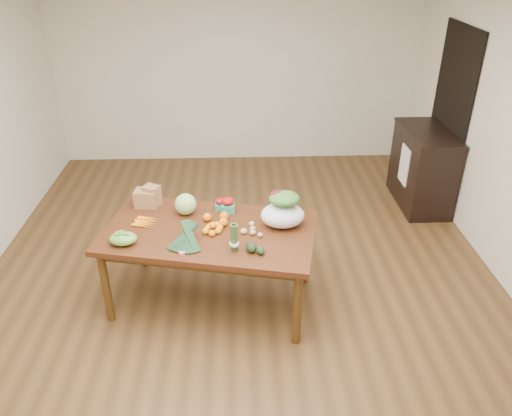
{
  "coord_description": "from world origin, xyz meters",
  "views": [
    {
      "loc": [
        -0.01,
        -3.93,
        2.96
      ],
      "look_at": [
        0.15,
        0.0,
        0.78
      ],
      "focal_mm": 35.0,
      "sensor_mm": 36.0,
      "label": 1
    }
  ],
  "objects_px": {
    "paper_bag": "(146,197)",
    "kale_bunch": "(185,239)",
    "cabinet": "(422,168)",
    "mandarin_cluster": "(213,227)",
    "dining_table": "(211,266)",
    "salad_bag": "(283,211)",
    "cabbage": "(186,204)",
    "asparagus_bundle": "(234,237)"
  },
  "relations": [
    {
      "from": "mandarin_cluster",
      "to": "salad_bag",
      "type": "bearing_deg",
      "value": 6.38
    },
    {
      "from": "kale_bunch",
      "to": "salad_bag",
      "type": "relative_size",
      "value": 1.06
    },
    {
      "from": "kale_bunch",
      "to": "salad_bag",
      "type": "xyz_separation_m",
      "value": [
        0.8,
        0.3,
        0.07
      ]
    },
    {
      "from": "dining_table",
      "to": "salad_bag",
      "type": "height_order",
      "value": "salad_bag"
    },
    {
      "from": "paper_bag",
      "to": "mandarin_cluster",
      "type": "xyz_separation_m",
      "value": [
        0.62,
        -0.47,
        -0.05
      ]
    },
    {
      "from": "cabbage",
      "to": "mandarin_cluster",
      "type": "height_order",
      "value": "cabbage"
    },
    {
      "from": "cabbage",
      "to": "kale_bunch",
      "type": "bearing_deg",
      "value": -85.84
    },
    {
      "from": "cabbage",
      "to": "mandarin_cluster",
      "type": "xyz_separation_m",
      "value": [
        0.25,
        -0.31,
        -0.05
      ]
    },
    {
      "from": "cabinet",
      "to": "salad_bag",
      "type": "height_order",
      "value": "salad_bag"
    },
    {
      "from": "mandarin_cluster",
      "to": "kale_bunch",
      "type": "xyz_separation_m",
      "value": [
        -0.21,
        -0.24,
        0.03
      ]
    },
    {
      "from": "cabbage",
      "to": "asparagus_bundle",
      "type": "relative_size",
      "value": 0.78
    },
    {
      "from": "cabinet",
      "to": "cabbage",
      "type": "xyz_separation_m",
      "value": [
        -2.7,
        -1.5,
        0.38
      ]
    },
    {
      "from": "paper_bag",
      "to": "cabbage",
      "type": "height_order",
      "value": "same"
    },
    {
      "from": "dining_table",
      "to": "kale_bunch",
      "type": "relative_size",
      "value": 4.44
    },
    {
      "from": "dining_table",
      "to": "salad_bag",
      "type": "distance_m",
      "value": 0.81
    },
    {
      "from": "asparagus_bundle",
      "to": "paper_bag",
      "type": "bearing_deg",
      "value": 148.17
    },
    {
      "from": "mandarin_cluster",
      "to": "paper_bag",
      "type": "bearing_deg",
      "value": 142.72
    },
    {
      "from": "dining_table",
      "to": "paper_bag",
      "type": "xyz_separation_m",
      "value": [
        -0.59,
        0.44,
        0.47
      ]
    },
    {
      "from": "paper_bag",
      "to": "cabbage",
      "type": "distance_m",
      "value": 0.4
    },
    {
      "from": "dining_table",
      "to": "paper_bag",
      "type": "bearing_deg",
      "value": 154.92
    },
    {
      "from": "kale_bunch",
      "to": "dining_table",
      "type": "bearing_deg",
      "value": 67.81
    },
    {
      "from": "asparagus_bundle",
      "to": "cabbage",
      "type": "bearing_deg",
      "value": 137.32
    },
    {
      "from": "dining_table",
      "to": "asparagus_bundle",
      "type": "distance_m",
      "value": 0.63
    },
    {
      "from": "asparagus_bundle",
      "to": "dining_table",
      "type": "bearing_deg",
      "value": 135.28
    },
    {
      "from": "paper_bag",
      "to": "kale_bunch",
      "type": "xyz_separation_m",
      "value": [
        0.41,
        -0.71,
        -0.02
      ]
    },
    {
      "from": "cabinet",
      "to": "mandarin_cluster",
      "type": "distance_m",
      "value": 3.06
    },
    {
      "from": "cabinet",
      "to": "asparagus_bundle",
      "type": "xyz_separation_m",
      "value": [
        -2.27,
        -2.11,
        0.4
      ]
    },
    {
      "from": "cabbage",
      "to": "mandarin_cluster",
      "type": "distance_m",
      "value": 0.4
    },
    {
      "from": "cabinet",
      "to": "kale_bunch",
      "type": "xyz_separation_m",
      "value": [
        -2.66,
        -2.05,
        0.36
      ]
    },
    {
      "from": "cabbage",
      "to": "salad_bag",
      "type": "xyz_separation_m",
      "value": [
        0.84,
        -0.24,
        0.05
      ]
    },
    {
      "from": "dining_table",
      "to": "asparagus_bundle",
      "type": "relative_size",
      "value": 7.1
    },
    {
      "from": "kale_bunch",
      "to": "salad_bag",
      "type": "height_order",
      "value": "salad_bag"
    },
    {
      "from": "dining_table",
      "to": "mandarin_cluster",
      "type": "relative_size",
      "value": 9.86
    },
    {
      "from": "dining_table",
      "to": "kale_bunch",
      "type": "bearing_deg",
      "value": -112.19
    },
    {
      "from": "mandarin_cluster",
      "to": "kale_bunch",
      "type": "bearing_deg",
      "value": -131.62
    },
    {
      "from": "cabbage",
      "to": "asparagus_bundle",
      "type": "distance_m",
      "value": 0.75
    },
    {
      "from": "salad_bag",
      "to": "kale_bunch",
      "type": "bearing_deg",
      "value": -159.4
    },
    {
      "from": "kale_bunch",
      "to": "asparagus_bundle",
      "type": "relative_size",
      "value": 1.6
    },
    {
      "from": "dining_table",
      "to": "kale_bunch",
      "type": "distance_m",
      "value": 0.55
    },
    {
      "from": "kale_bunch",
      "to": "cabinet",
      "type": "bearing_deg",
      "value": 49.57
    },
    {
      "from": "mandarin_cluster",
      "to": "asparagus_bundle",
      "type": "bearing_deg",
      "value": -58.53
    },
    {
      "from": "paper_bag",
      "to": "asparagus_bundle",
      "type": "height_order",
      "value": "asparagus_bundle"
    }
  ]
}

